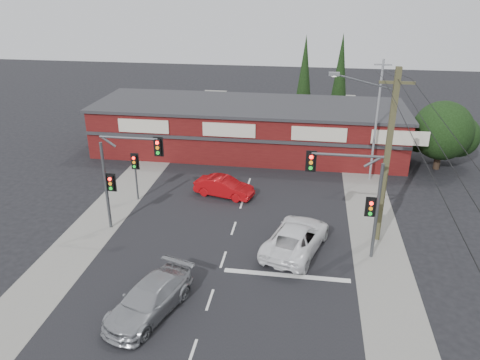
# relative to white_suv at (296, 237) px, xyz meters

# --- Properties ---
(ground) EXTENTS (120.00, 120.00, 0.00)m
(ground) POSITION_rel_white_suv_xyz_m (-3.85, -1.10, -0.79)
(ground) COLOR black
(ground) RESTS_ON ground
(road_strip) EXTENTS (14.00, 70.00, 0.01)m
(road_strip) POSITION_rel_white_suv_xyz_m (-3.85, 3.90, -0.78)
(road_strip) COLOR black
(road_strip) RESTS_ON ground
(verge_left) EXTENTS (3.00, 70.00, 0.02)m
(verge_left) POSITION_rel_white_suv_xyz_m (-12.35, 3.90, -0.78)
(verge_left) COLOR gray
(verge_left) RESTS_ON ground
(verge_right) EXTENTS (3.00, 70.00, 0.02)m
(verge_right) POSITION_rel_white_suv_xyz_m (4.65, 3.90, -0.78)
(verge_right) COLOR gray
(verge_right) RESTS_ON ground
(stop_line) EXTENTS (6.50, 0.35, 0.01)m
(stop_line) POSITION_rel_white_suv_xyz_m (-0.35, -2.60, -0.77)
(stop_line) COLOR silver
(stop_line) RESTS_ON ground
(white_suv) EXTENTS (4.14, 6.18, 1.57)m
(white_suv) POSITION_rel_white_suv_xyz_m (0.00, 0.00, 0.00)
(white_suv) COLOR white
(white_suv) RESTS_ON ground
(silver_suv) EXTENTS (3.57, 5.51, 1.49)m
(silver_suv) POSITION_rel_white_suv_xyz_m (-6.37, -6.42, -0.04)
(silver_suv) COLOR #A2A4A7
(silver_suv) RESTS_ON ground
(red_sedan) EXTENTS (4.38, 2.44, 1.37)m
(red_sedan) POSITION_rel_white_suv_xyz_m (-5.27, 6.37, -0.10)
(red_sedan) COLOR #AE0A0E
(red_sedan) RESTS_ON ground
(lane_dashes) EXTENTS (0.12, 29.55, 0.01)m
(lane_dashes) POSITION_rel_white_suv_xyz_m (-3.85, -5.13, -0.77)
(lane_dashes) COLOR silver
(lane_dashes) RESTS_ON ground
(shop_building) EXTENTS (27.30, 8.40, 4.22)m
(shop_building) POSITION_rel_white_suv_xyz_m (-4.85, 15.89, 1.35)
(shop_building) COLOR #4C0F0F
(shop_building) RESTS_ON ground
(tree_cluster) EXTENTS (5.90, 5.10, 5.50)m
(tree_cluster) POSITION_rel_white_suv_xyz_m (10.84, 14.34, 2.11)
(tree_cluster) COLOR #2D2116
(tree_cluster) RESTS_ON ground
(conifer_near) EXTENTS (1.80, 1.80, 9.25)m
(conifer_near) POSITION_rel_white_suv_xyz_m (-0.35, 22.90, 4.69)
(conifer_near) COLOR #2D2116
(conifer_near) RESTS_ON ground
(conifer_far) EXTENTS (1.80, 1.80, 9.25)m
(conifer_far) POSITION_rel_white_suv_xyz_m (3.15, 24.90, 4.69)
(conifer_far) COLOR #2D2116
(conifer_far) RESTS_ON ground
(traffic_mast_left) EXTENTS (3.77, 0.27, 5.97)m
(traffic_mast_left) POSITION_rel_white_suv_xyz_m (-10.28, 0.90, 3.14)
(traffic_mast_left) COLOR #47494C
(traffic_mast_left) RESTS_ON ground
(traffic_mast_right) EXTENTS (3.96, 0.27, 5.97)m
(traffic_mast_right) POSITION_rel_white_suv_xyz_m (3.01, -0.10, 3.16)
(traffic_mast_right) COLOR #47494C
(traffic_mast_right) RESTS_ON ground
(pedestal_signal) EXTENTS (0.55, 0.27, 3.38)m
(pedestal_signal) POSITION_rel_white_suv_xyz_m (-11.05, 4.91, 1.62)
(pedestal_signal) COLOR #47494C
(pedestal_signal) RESTS_ON ground
(utility_pole) EXTENTS (4.38, 0.59, 10.00)m
(utility_pole) POSITION_rel_white_suv_xyz_m (4.51, 1.89, 4.61)
(utility_pole) COLOR brown
(utility_pole) RESTS_ON ground
(steel_pole) EXTENTS (1.20, 0.16, 9.00)m
(steel_pole) POSITION_rel_white_suv_xyz_m (5.15, 10.90, 3.92)
(steel_pole) COLOR gray
(steel_pole) RESTS_ON ground
(power_lines) EXTENTS (2.01, 29.00, 1.22)m
(power_lines) POSITION_rel_white_suv_xyz_m (4.62, -3.57, 8.25)
(power_lines) COLOR black
(power_lines) RESTS_ON ground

